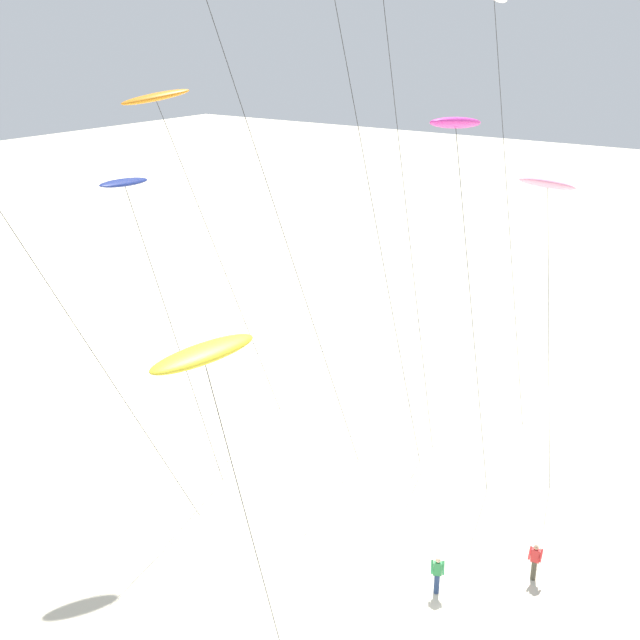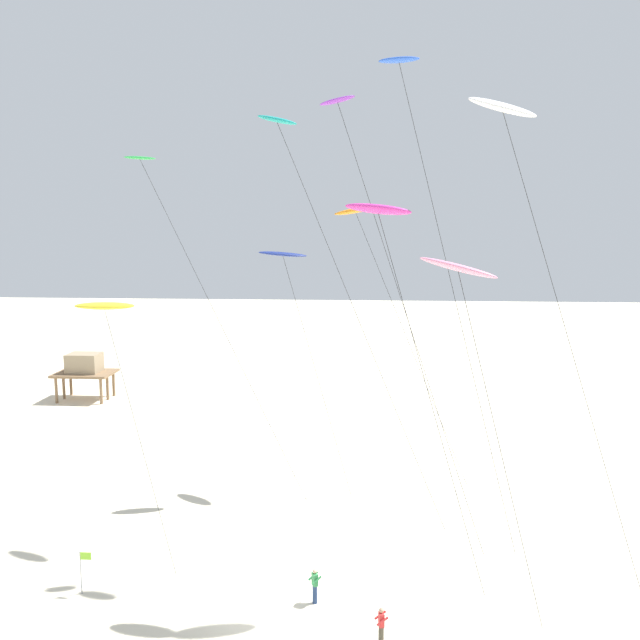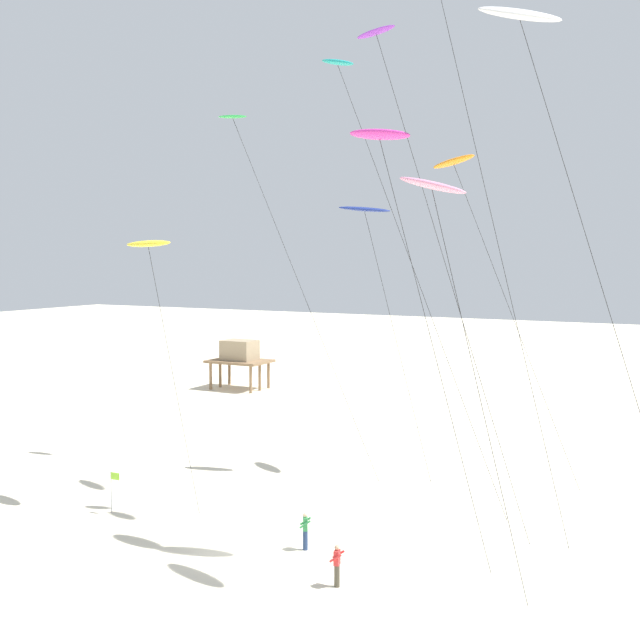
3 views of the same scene
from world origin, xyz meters
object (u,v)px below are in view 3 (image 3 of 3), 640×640
Objects in this scene: kite_orange at (454,163)px; kite_white at (520,17)px; kite_flyer_nearest at (337,564)px; marker_flag at (113,484)px; kite_green at (237,128)px; kite_magenta at (380,137)px; kite_yellow at (148,245)px; kite_navy at (365,211)px; kite_purple at (382,51)px; kite_pink at (432,188)px; kite_teal at (340,68)px; kite_flyer_middle at (305,530)px; stilt_house at (240,354)px.

kite_white is at bearing -61.38° from kite_orange.
marker_flag is at bearing 168.39° from kite_flyer_nearest.
kite_flyer_nearest is at bearing -46.24° from kite_green.
marker_flag is (-19.21, -2.92, -20.92)m from kite_white.
kite_magenta is 13.74m from kite_yellow.
kite_navy is 7.54× the size of marker_flag.
kite_purple is at bearing 112.80° from kite_magenta.
kite_flyer_nearest is 14.22m from marker_flag.
kite_green is (-12.89, -3.20, 2.49)m from kite_orange.
kite_flyer_nearest is at bearing -145.90° from kite_pink.
kite_teal reaches higher than kite_white.
kite_orange reaches higher than kite_yellow.
kite_orange is at bearing 95.24° from kite_magenta.
kite_white reaches higher than kite_yellow.
kite_magenta is 17.30m from kite_flyer_middle.
kite_flyer_middle is (-8.28, -2.89, -21.52)m from kite_white.
kite_teal is 4.59m from kite_purple.
kite_yellow is 8.22× the size of kite_flyer_nearest.
kite_magenta is at bearing 142.68° from kite_pink.
kite_navy is at bearing 103.26° from kite_flyer_middle.
kite_navy is 8.36m from kite_teal.
kite_white is 13.90× the size of kite_flyer_middle.
stilt_house is at bearing 137.43° from kite_white.
stilt_house is at bearing 133.37° from kite_purple.
kite_green is 12.93× the size of kite_flyer_middle.
kite_flyer_middle is (3.00, -12.75, -14.54)m from kite_navy.
kite_orange is 1.02× the size of kite_magenta.
kite_green reaches higher than kite_pink.
kite_teal is at bearing 132.25° from kite_pink.
kite_orange is 25.18m from kite_flyer_nearest.
stilt_house is (-23.45, 25.81, -19.35)m from kite_teal.
kite_orange is at bearing 84.47° from kite_flyer_middle.
kite_white is 28.55m from marker_flag.
kite_orange is 0.81× the size of kite_white.
kite_magenta is at bearing 6.89° from marker_flag.
kite_orange is 23.18m from kite_flyer_middle.
kite_teal is (-8.62, 9.49, 7.25)m from kite_pink.
kite_yellow is at bearing -83.36° from kite_green.
kite_magenta reaches higher than kite_flyer_middle.
kite_teal is (-4.12, -6.70, 4.50)m from kite_orange.
kite_white reaches higher than kite_pink.
kite_teal is at bearing 106.93° from kite_flyer_middle.
kite_magenta is at bearing -62.67° from kite_navy.
kite_white is at bearing 58.53° from kite_pink.
kite_orange is at bearing 58.44° from kite_teal.
kite_white is 7.86m from kite_purple.
kite_white is 4.08× the size of stilt_house.
kite_white is 0.97× the size of kite_purple.
kite_white is 11.05× the size of marker_flag.
kite_pink is (3.25, -2.48, -2.44)m from kite_magenta.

